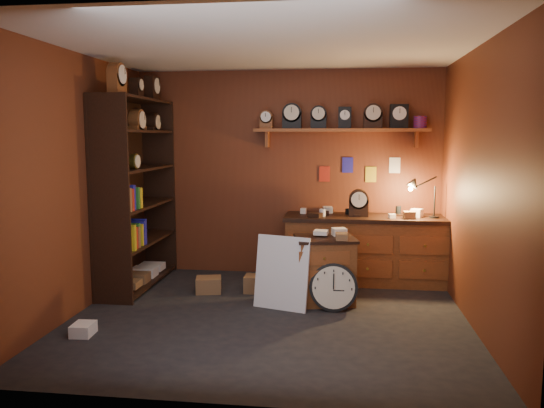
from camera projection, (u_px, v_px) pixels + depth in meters
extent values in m
plane|color=black|center=(269.00, 317.00, 5.43)|extent=(4.00, 4.00, 0.00)
cube|color=brown|center=(287.00, 174.00, 7.03)|extent=(4.00, 0.02, 2.70)
cube|color=brown|center=(232.00, 212.00, 3.49)|extent=(4.00, 0.02, 2.70)
cube|color=brown|center=(78.00, 184.00, 5.51)|extent=(0.02, 3.60, 2.70)
cube|color=brown|center=(478.00, 189.00, 5.00)|extent=(0.02, 3.60, 2.70)
cube|color=beige|center=(268.00, 46.00, 5.08)|extent=(4.00, 3.60, 0.02)
cube|color=brown|center=(341.00, 130.00, 6.72)|extent=(2.20, 0.30, 0.04)
cube|color=brown|center=(267.00, 140.00, 6.92)|extent=(0.04, 0.16, 0.20)
cube|color=brown|center=(416.00, 140.00, 6.68)|extent=(0.04, 0.16, 0.20)
cylinder|color=#B21419|center=(420.00, 122.00, 6.58)|extent=(0.16, 0.16, 0.15)
cube|color=maroon|center=(298.00, 174.00, 7.00)|extent=(0.14, 0.01, 0.20)
cube|color=navy|center=(321.00, 165.00, 6.94)|extent=(0.14, 0.01, 0.20)
cube|color=#B59B16|center=(344.00, 174.00, 6.92)|extent=(0.14, 0.01, 0.20)
cube|color=silver|center=(367.00, 165.00, 6.87)|extent=(0.14, 0.01, 0.20)
cube|color=black|center=(120.00, 193.00, 6.50)|extent=(0.03, 1.60, 2.30)
cube|color=black|center=(110.00, 201.00, 5.70)|extent=(0.45, 0.03, 2.30)
cube|color=black|center=(159.00, 187.00, 7.24)|extent=(0.45, 0.03, 2.30)
cube|color=black|center=(140.00, 281.00, 6.61)|extent=(0.43, 1.54, 0.03)
cube|color=black|center=(139.00, 242.00, 6.54)|extent=(0.43, 1.54, 0.03)
cube|color=black|center=(138.00, 205.00, 6.49)|extent=(0.43, 1.54, 0.03)
cube|color=black|center=(136.00, 169.00, 6.43)|extent=(0.43, 1.54, 0.03)
cube|color=black|center=(135.00, 131.00, 6.37)|extent=(0.43, 1.54, 0.03)
cube|color=black|center=(134.00, 99.00, 6.32)|extent=(0.43, 1.54, 0.03)
cube|color=brown|center=(366.00, 251.00, 6.70)|extent=(2.01, 0.60, 0.80)
cube|color=black|center=(367.00, 218.00, 6.65)|extent=(2.07, 0.66, 0.05)
cube|color=brown|center=(368.00, 256.00, 6.40)|extent=(1.93, 0.02, 0.52)
cylinder|color=black|center=(434.00, 217.00, 6.49)|extent=(0.12, 0.12, 0.02)
cylinder|color=black|center=(435.00, 202.00, 6.47)|extent=(0.02, 0.02, 0.38)
cylinder|color=black|center=(426.00, 182.00, 6.42)|extent=(0.27, 0.09, 0.14)
cone|color=black|center=(414.00, 185.00, 6.41)|extent=(0.18, 0.14, 0.18)
cube|color=brown|center=(325.00, 271.00, 5.89)|extent=(0.69, 0.61, 0.71)
cube|color=black|center=(325.00, 239.00, 5.85)|extent=(0.74, 0.66, 0.03)
cube|color=brown|center=(324.00, 277.00, 5.64)|extent=(0.54, 0.12, 0.60)
cylinder|color=black|center=(333.00, 287.00, 5.62)|extent=(0.51, 0.16, 0.51)
cylinder|color=beige|center=(333.00, 288.00, 5.58)|extent=(0.45, 0.10, 0.44)
cube|color=black|center=(334.00, 281.00, 5.57)|extent=(0.01, 0.04, 0.16)
cube|color=black|center=(339.00, 291.00, 5.57)|extent=(0.11, 0.01, 0.01)
cube|color=silver|center=(282.00, 308.00, 5.73)|extent=(0.62, 0.33, 0.80)
cube|color=silver|center=(303.00, 262.00, 6.74)|extent=(0.61, 0.61, 0.52)
cube|color=black|center=(301.00, 266.00, 6.49)|extent=(0.41, 0.13, 0.41)
cube|color=brown|center=(209.00, 285.00, 6.29)|extent=(0.34, 0.30, 0.18)
cube|color=white|center=(83.00, 329.00, 4.93)|extent=(0.20, 0.23, 0.11)
cube|color=brown|center=(256.00, 284.00, 6.29)|extent=(0.27, 0.23, 0.20)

